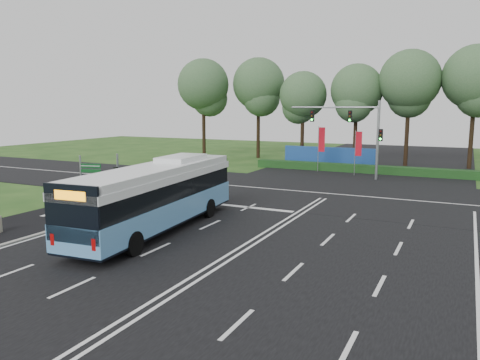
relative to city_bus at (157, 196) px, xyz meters
name	(u,v)px	position (x,y,z in m)	size (l,w,h in m)	color
ground	(266,233)	(5.24, 2.13, -1.87)	(120.00, 120.00, 0.00)	#204717
road_main	(266,232)	(5.24, 2.13, -1.85)	(20.00, 120.00, 0.04)	black
road_cross	(328,194)	(5.24, 14.13, -1.84)	(120.00, 14.00, 0.05)	black
bike_path	(46,219)	(-7.26, -0.87, -1.84)	(5.00, 18.00, 0.06)	black
kerb_strip	(77,223)	(-4.86, -0.87, -1.81)	(0.25, 18.00, 0.12)	gray
city_bus	(157,196)	(0.00, 0.00, 0.00)	(3.75, 13.08, 3.70)	#5A99D1
pedestrian_signal	(118,176)	(-6.58, 4.62, -0.03)	(0.27, 0.41, 3.36)	gray
street_sign	(86,177)	(-6.35, 1.50, 0.40)	(1.34, 0.43, 3.55)	gray
banner_flag_left	(321,142)	(1.24, 25.66, 1.09)	(0.67, 0.14, 4.54)	gray
banner_flag_mid	(358,146)	(5.15, 24.44, 0.92)	(0.63, 0.08, 4.26)	gray
traffic_light_gantry	(358,127)	(5.45, 22.63, 2.80)	(8.41, 0.28, 7.00)	gray
hedge	(363,169)	(5.24, 26.63, -1.47)	(22.00, 1.20, 0.80)	#163A15
blue_hoarding	(330,157)	(1.24, 29.13, -0.77)	(10.00, 0.30, 2.20)	navy
eucalyptus_row	(371,85)	(4.38, 33.83, 6.90)	(48.72, 9.16, 12.75)	black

